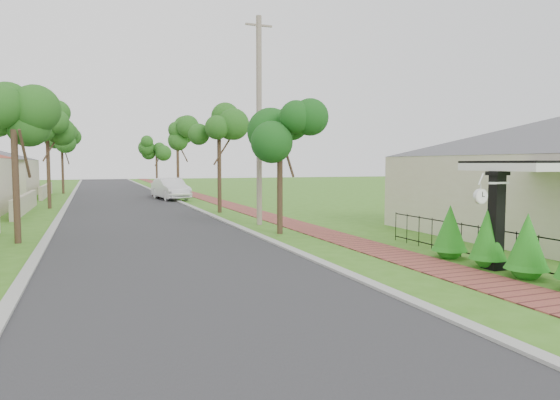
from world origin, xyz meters
TOP-DOWN VIEW (x-y plane):
  - ground at (0.00, 0.00)m, footprint 160.00×160.00m
  - road at (-3.00, 20.00)m, footprint 7.00×120.00m
  - kerb_right at (0.65, 20.00)m, footprint 0.30×120.00m
  - kerb_left at (-6.65, 20.00)m, footprint 0.30×120.00m
  - sidewalk at (3.25, 20.00)m, footprint 1.50×120.00m
  - porch_post at (4.55, -1.00)m, footprint 0.48×0.48m
  - picket_fence at (4.90, -0.00)m, footprint 0.03×8.02m
  - street_trees at (-2.87, 26.84)m, footprint 10.70×37.65m
  - hedge_row at (4.45, -1.52)m, footprint 0.89×4.95m
  - parked_car_red at (0.40, 30.12)m, footprint 1.76×4.28m
  - parked_car_white at (0.40, 26.68)m, footprint 2.42×5.07m
  - near_tree at (1.66, 7.00)m, footprint 1.90×1.90m
  - utility_pole at (1.82, 10.00)m, footprint 1.20×0.24m
  - station_clock at (3.70, -1.40)m, footprint 1.04×0.13m

SIDE VIEW (x-z plane):
  - ground at x=0.00m, z-range 0.00..0.00m
  - road at x=-3.00m, z-range -0.01..0.01m
  - kerb_right at x=0.65m, z-range -0.05..0.05m
  - kerb_left at x=-6.65m, z-range -0.05..0.05m
  - sidewalk at x=3.25m, z-range -0.01..0.01m
  - picket_fence at x=4.90m, z-range 0.03..1.03m
  - parked_car_red at x=0.40m, z-range 0.00..1.45m
  - parked_car_white at x=0.40m, z-range 0.00..1.61m
  - hedge_row at x=4.45m, z-range -0.20..1.85m
  - porch_post at x=4.55m, z-range -0.14..2.38m
  - station_clock at x=3.70m, z-range 1.69..2.21m
  - near_tree at x=1.66m, z-range 1.44..6.32m
  - street_trees at x=-2.87m, z-range 1.59..7.48m
  - utility_pole at x=1.82m, z-range 0.06..9.13m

